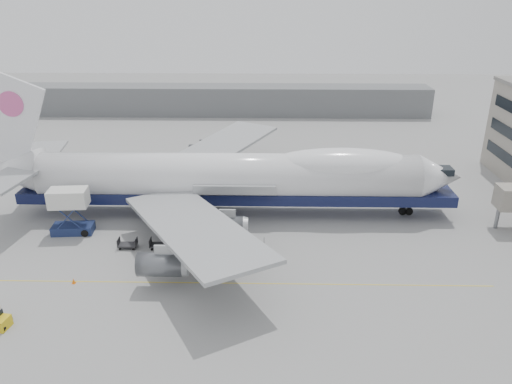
{
  "coord_description": "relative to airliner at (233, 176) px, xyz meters",
  "views": [
    {
      "loc": [
        5.07,
        -52.43,
        30.49
      ],
      "look_at": [
        3.89,
        6.0,
        5.83
      ],
      "focal_mm": 35.0,
      "sensor_mm": 36.0,
      "label": 1
    }
  ],
  "objects": [
    {
      "name": "airliner",
      "position": [
        0.0,
        0.0,
        0.0
      ],
      "size": [
        67.0,
        55.3,
        19.98
      ],
      "color": "white",
      "rests_on": "ground"
    },
    {
      "name": "ground",
      "position": [
        -0.64,
        -12.0,
        -5.62
      ],
      "size": [
        260.0,
        260.0,
        0.0
      ],
      "primitive_type": "plane",
      "color": "gray",
      "rests_on": "ground"
    },
    {
      "name": "traffic_cone",
      "position": [
        -16.51,
        -18.35,
        -5.33
      ],
      "size": [
        0.42,
        0.42,
        0.61
      ],
      "rotation": [
        0.0,
        0.0,
        0.05
      ],
      "color": "orange",
      "rests_on": "ground"
    },
    {
      "name": "dolly_0",
      "position": [
        -12.59,
        -10.39,
        -5.09
      ],
      "size": [
        2.3,
        1.35,
        1.3
      ],
      "color": "#2D2D30",
      "rests_on": "ground"
    },
    {
      "name": "catering_truck",
      "position": [
        -20.82,
        -6.4,
        -2.17
      ],
      "size": [
        5.41,
        3.95,
        6.15
      ],
      "rotation": [
        0.0,
        0.0,
        0.08
      ],
      "color": "navy",
      "rests_on": "ground"
    },
    {
      "name": "dolly_4",
      "position": [
        3.22,
        -10.39,
        -5.09
      ],
      "size": [
        2.3,
        1.35,
        1.3
      ],
      "color": "#2D2D30",
      "rests_on": "ground"
    },
    {
      "name": "dolly_2",
      "position": [
        -4.68,
        -10.39,
        -5.09
      ],
      "size": [
        2.3,
        1.35,
        1.3
      ],
      "color": "#2D2D30",
      "rests_on": "ground"
    },
    {
      "name": "dolly_1",
      "position": [
        -8.63,
        -10.39,
        -5.09
      ],
      "size": [
        2.3,
        1.35,
        1.3
      ],
      "color": "#2D2D30",
      "rests_on": "ground"
    },
    {
      "name": "hangar",
      "position": [
        -10.64,
        58.0,
        -2.12
      ],
      "size": [
        110.0,
        8.0,
        7.0
      ],
      "primitive_type": "cube",
      "color": "slate",
      "rests_on": "ground"
    },
    {
      "name": "apron_line",
      "position": [
        -0.64,
        -18.0,
        -5.62
      ],
      "size": [
        60.0,
        0.15,
        0.01
      ],
      "primitive_type": "cube",
      "color": "gold",
      "rests_on": "ground"
    },
    {
      "name": "dolly_3",
      "position": [
        -0.73,
        -10.39,
        -5.09
      ],
      "size": [
        2.3,
        1.35,
        1.3
      ],
      "color": "#2D2D30",
      "rests_on": "ground"
    }
  ]
}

